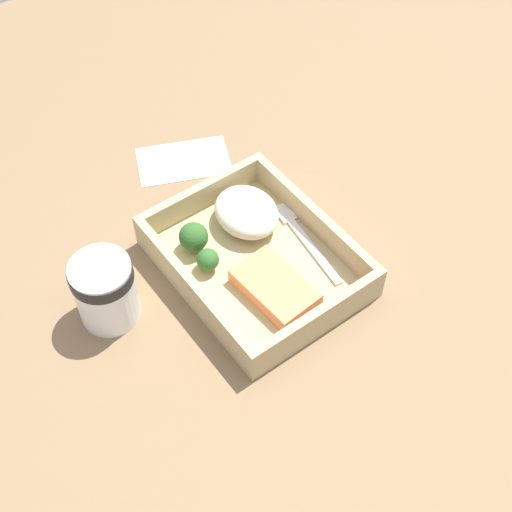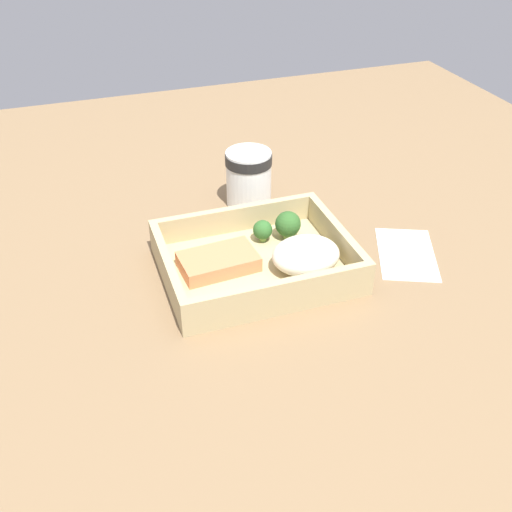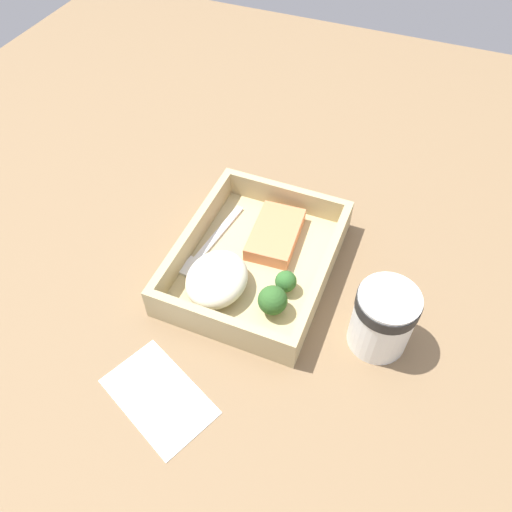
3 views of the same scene
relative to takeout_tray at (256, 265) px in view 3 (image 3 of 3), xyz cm
name	(u,v)px [view 3 (image 3 of 3)]	position (x,y,z in cm)	size (l,w,h in cm)	color
ground_plane	(256,272)	(0.00, 0.00, -1.60)	(160.00, 160.00, 2.00)	olive
takeout_tray	(256,265)	(0.00, 0.00, 0.00)	(26.98, 21.25, 1.20)	tan
tray_rim	(256,254)	(0.00, 0.00, 2.64)	(26.98, 21.25, 4.09)	tan
salmon_fillet	(275,234)	(-5.39, 0.98, 1.71)	(10.94, 6.68, 2.22)	#E57E50
mashed_potatoes	(217,279)	(6.44, -3.17, 2.90)	(9.90, 8.30, 4.60)	#F1E7C7
broccoli_floret_1	(273,301)	(7.00, 5.21, 2.99)	(3.99, 3.99, 4.47)	#7A9751
broccoli_floret_2	(286,282)	(3.02, 5.65, 2.50)	(3.01, 3.01, 3.48)	#7DA450
fork	(210,244)	(-0.53, -7.77, 0.82)	(15.88, 3.72, 0.44)	silver
paper_cup	(383,317)	(5.34, 19.31, 4.82)	(7.89, 7.89, 9.70)	white
receipt_slip	(159,396)	(23.24, -3.40, -0.48)	(8.42, 13.86, 0.24)	white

